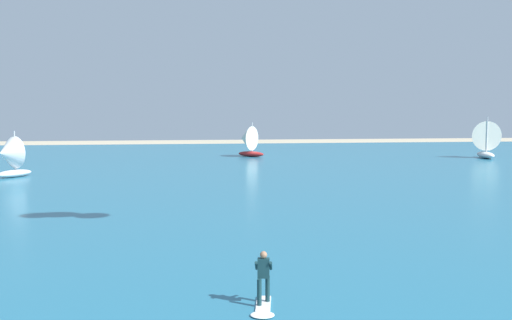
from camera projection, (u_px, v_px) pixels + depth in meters
ocean at (211, 174)px, 52.38m from camera, size 160.00×90.00×0.10m
kitesurfer at (263, 288)px, 16.92m from camera, size 0.89×2.02×1.67m
sailboat_far_left at (247, 141)px, 70.84m from camera, size 3.86×3.66×4.29m
sailboat_mid_left at (9, 156)px, 48.88m from camera, size 3.47×3.64×4.05m
sailboat_anchored_offshore at (484, 139)px, 68.94m from camera, size 3.83×4.44×5.07m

